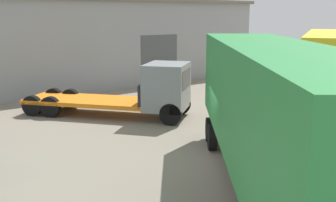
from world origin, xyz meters
TOP-DOWN VIEW (x-y plane):
  - ground_plane at (0.00, 0.00)m, footprint 60.00×60.00m
  - warehouse_building at (0.00, 18.27)m, footprint 33.99×9.04m
  - container_trailer_green at (-1.11, -2.97)m, footprint 9.55×11.36m
  - container_trailer_white at (9.69, 2.00)m, footprint 10.54×7.82m
  - flatbed_truck_grey at (1.13, 6.80)m, footprint 7.11×7.90m

SIDE VIEW (x-z plane):
  - ground_plane at x=0.00m, z-range 0.00..0.00m
  - flatbed_truck_grey at x=1.13m, z-range -0.06..2.66m
  - container_trailer_white at x=9.69m, z-range 0.55..4.65m
  - container_trailer_green at x=-1.11m, z-range 0.56..4.81m
  - warehouse_building at x=0.00m, z-range 0.01..6.13m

